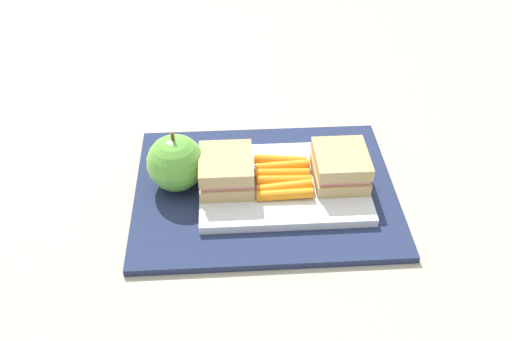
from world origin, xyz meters
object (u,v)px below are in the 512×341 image
object	(u,v)px
sandwich_half_right	(226,171)
carrot_sticks_bundle	(283,177)
apple	(176,163)
food_tray	(283,184)
sandwich_half_left	(340,166)

from	to	relation	value
sandwich_half_right	carrot_sticks_bundle	xyz separation A→B (m)	(-0.08, -0.00, -0.02)
sandwich_half_right	apple	distance (m)	0.07
food_tray	sandwich_half_right	distance (m)	0.08
food_tray	sandwich_half_left	distance (m)	0.08
food_tray	apple	distance (m)	0.15
food_tray	carrot_sticks_bundle	world-z (taller)	carrot_sticks_bundle
sandwich_half_left	sandwich_half_right	bearing A→B (deg)	0.00
carrot_sticks_bundle	food_tray	bearing A→B (deg)	141.49
carrot_sticks_bundle	apple	bearing A→B (deg)	-5.25
apple	sandwich_half_right	bearing A→B (deg)	168.76
food_tray	apple	bearing A→B (deg)	-5.29
sandwich_half_right	food_tray	bearing A→B (deg)	180.00
food_tray	carrot_sticks_bundle	distance (m)	0.01
sandwich_half_left	apple	xyz separation A→B (m)	(0.22, -0.01, 0.01)
sandwich_half_left	sandwich_half_right	world-z (taller)	same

